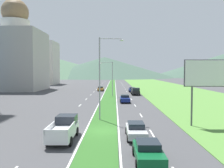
{
  "coord_description": "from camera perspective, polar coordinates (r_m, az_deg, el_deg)",
  "views": [
    {
      "loc": [
        1.31,
        -23.81,
        6.25
      ],
      "look_at": [
        0.54,
        44.8,
        2.55
      ],
      "focal_mm": 36.99,
      "sensor_mm": 36.0,
      "label": 1
    }
  ],
  "objects": [
    {
      "name": "lane_dash_right_2",
      "position": [
        24.2,
        9.84,
        -11.92
      ],
      "size": [
        0.16,
        2.8,
        0.01
      ],
      "primitive_type": "cube",
      "color": "silver",
      "rests_on": "ground_plane"
    },
    {
      "name": "lane_dash_left_8",
      "position": [
        81.34,
        -3.88,
        -1.32
      ],
      "size": [
        0.16,
        2.8,
        0.01
      ],
      "primitive_type": "cube",
      "color": "silver",
      "rests_on": "ground_plane"
    },
    {
      "name": "lane_dash_left_10",
      "position": [
        100.51,
        -3.02,
        -0.48
      ],
      "size": [
        0.16,
        2.8,
        0.01
      ],
      "primitive_type": "cube",
      "color": "silver",
      "rests_on": "ground_plane"
    },
    {
      "name": "lane_dash_left_4",
      "position": [
        43.26,
        -7.92,
        -5.24
      ],
      "size": [
        0.16,
        2.8,
        0.01
      ],
      "primitive_type": "cube",
      "color": "silver",
      "rests_on": "ground_plane"
    },
    {
      "name": "lane_dash_right_13",
      "position": [
        129.21,
        2.32,
        0.32
      ],
      "size": [
        0.16,
        2.8,
        0.01
      ],
      "primitive_type": "cube",
      "color": "silver",
      "rests_on": "ground_plane"
    },
    {
      "name": "edge_line_median_right",
      "position": [
        84.04,
        0.94,
        -1.17
      ],
      "size": [
        0.16,
        240.0,
        0.01
      ],
      "primitive_type": "cube",
      "color": "silver",
      "rests_on": "ground_plane"
    },
    {
      "name": "car_2",
      "position": [
        47.08,
        3.21,
        -3.59
      ],
      "size": [
        2.01,
        4.74,
        1.53
      ],
      "rotation": [
        0.0,
        0.0,
        -1.57
      ],
      "color": "navy",
      "rests_on": "ground_plane"
    },
    {
      "name": "lane_dash_right_14",
      "position": [
        138.82,
        2.2,
        0.51
      ],
      "size": [
        0.16,
        2.8,
        0.01
      ],
      "primitive_type": "cube",
      "color": "silver",
      "rests_on": "ground_plane"
    },
    {
      "name": "pickup_truck_1",
      "position": [
        62.04,
        5.81,
        -1.8
      ],
      "size": [
        2.18,
        5.4,
        2.0
      ],
      "rotation": [
        0.0,
        0.0,
        -1.57
      ],
      "color": "black",
      "rests_on": "ground_plane"
    },
    {
      "name": "lane_dash_left_14",
      "position": [
        138.92,
        -2.0,
        0.51
      ],
      "size": [
        0.16,
        2.8,
        0.01
      ],
      "primitive_type": "cube",
      "color": "silver",
      "rests_on": "ground_plane"
    },
    {
      "name": "grass_verge_right",
      "position": [
        86.22,
        13.57,
        -1.13
      ],
      "size": [
        24.0,
        240.0,
        0.06
      ],
      "primitive_type": "cube",
      "color": "#518438",
      "rests_on": "ground_plane"
    },
    {
      "name": "lane_dash_right_8",
      "position": [
        81.18,
        3.32,
        -1.33
      ],
      "size": [
        0.16,
        2.8,
        0.01
      ],
      "primitive_type": "cube",
      "color": "silver",
      "rests_on": "ground_plane"
    },
    {
      "name": "lane_dash_left_7",
      "position": [
        71.78,
        -4.49,
        -1.91
      ],
      "size": [
        0.16,
        2.8,
        0.01
      ],
      "primitive_type": "cube",
      "color": "silver",
      "rests_on": "ground_plane"
    },
    {
      "name": "lane_dash_right_4",
      "position": [
        42.95,
        5.72,
        -5.29
      ],
      "size": [
        0.16,
        2.8,
        0.01
      ],
      "primitive_type": "cube",
      "color": "silver",
      "rests_on": "ground_plane"
    },
    {
      "name": "lane_dash_left_13",
      "position": [
        129.31,
        -2.2,
        0.32
      ],
      "size": [
        0.16,
        2.8,
        0.01
      ],
      "primitive_type": "cube",
      "color": "silver",
      "rests_on": "ground_plane"
    },
    {
      "name": "street_lamp_mid",
      "position": [
        57.79,
        -0.28,
        1.91
      ],
      "size": [
        3.17,
        0.28,
        8.71
      ],
      "color": "#99999E",
      "rests_on": "ground_plane"
    },
    {
      "name": "lane_dash_left_12",
      "position": [
        119.71,
        -2.43,
        0.1
      ],
      "size": [
        0.16,
        2.8,
        0.01
      ],
      "primitive_type": "cube",
      "color": "silver",
      "rests_on": "ground_plane"
    },
    {
      "name": "domed_building",
      "position": [
        84.19,
        -22.62,
        6.72
      ],
      "size": [
        17.45,
        17.45,
        30.31
      ],
      "color": "#B7B2A8",
      "rests_on": "ground_plane"
    },
    {
      "name": "lane_dash_left_5",
      "position": [
        52.72,
        -6.36,
        -3.73
      ],
      "size": [
        0.16,
        2.8,
        0.01
      ],
      "primitive_type": "cube",
      "color": "silver",
      "rests_on": "ground_plane"
    },
    {
      "name": "street_lamp_near",
      "position": [
        29.49,
        -2.46,
        2.67
      ],
      "size": [
        3.18,
        0.41,
        10.59
      ],
      "color": "#99999E",
      "rests_on": "ground_plane"
    },
    {
      "name": "car_0",
      "position": [
        22.36,
        5.95,
        -11.22
      ],
      "size": [
        1.88,
        4.38,
        1.43
      ],
      "rotation": [
        0.0,
        0.0,
        -1.57
      ],
      "color": "#B2B2B7",
      "rests_on": "ground_plane"
    },
    {
      "name": "lane_dash_right_15",
      "position": [
        148.44,
        2.1,
        0.68
      ],
      "size": [
        0.16,
        2.8,
        0.01
      ],
      "primitive_type": "cube",
      "color": "silver",
      "rests_on": "ground_plane"
    },
    {
      "name": "lane_dash_right_10",
      "position": [
        100.38,
        2.8,
        -0.48
      ],
      "size": [
        0.16,
        2.8,
        0.01
      ],
      "primitive_type": "cube",
      "color": "silver",
      "rests_on": "ground_plane"
    },
    {
      "name": "edge_line_median_left",
      "position": [
        84.09,
        -1.45,
        -1.17
      ],
      "size": [
        0.16,
        240.0,
        0.01
      ],
      "primitive_type": "cube",
      "color": "silver",
      "rests_on": "ground_plane"
    },
    {
      "name": "lane_dash_right_5",
      "position": [
        52.47,
        4.79,
        -3.76
      ],
      "size": [
        0.16,
        2.8,
        0.01
      ],
      "primitive_type": "cube",
      "color": "silver",
      "rests_on": "ground_plane"
    },
    {
      "name": "billboard_roadside",
      "position": [
        28.31,
        23.05,
        1.85
      ],
      "size": [
        5.84,
        0.28,
        7.62
      ],
      "color": "#4C4C51",
      "rests_on": "ground_plane"
    },
    {
      "name": "lane_dash_right_12",
      "position": [
        119.59,
        2.46,
        0.09
      ],
      "size": [
        0.16,
        2.8,
        0.01
      ],
      "primitive_type": "cube",
      "color": "silver",
      "rests_on": "ground_plane"
    },
    {
      "name": "hill_far_left",
      "position": [
        270.25,
        -16.89,
        4.35
      ],
      "size": [
        182.65,
        182.65,
        25.59
      ],
      "primitive_type": "cone",
      "color": "#47664C",
      "rests_on": "ground_plane"
    },
    {
      "name": "midrise_colored",
      "position": [
        118.48,
        -16.83,
        4.93
      ],
      "size": [
        13.86,
        13.86,
        20.66
      ],
      "primitive_type": "cube",
      "color": "beige",
      "rests_on": "ground_plane"
    },
    {
      "name": "lane_dash_left_6",
      "position": [
        62.24,
        -5.28,
        -2.68
      ],
      "size": [
        0.16,
        2.8,
        0.01
      ],
      "primitive_type": "cube",
      "color": "silver",
      "rests_on": "ground_plane"
    },
    {
      "name": "lane_dash_left_11",
      "position": [
        110.11,
        -2.7,
        -0.16
      ],
      "size": [
        0.16,
        2.8,
        0.01
      ],
      "primitive_type": "cube",
      "color": "silver",
      "rests_on": "ground_plane"
    },
    {
      "name": "pickup_truck_0",
      "position": [
        22.14,
        -11.77,
        -10.75
      ],
      "size": [
        2.18,
        5.4,
        2.0
      ],
      "rotation": [
        0.0,
        0.0,
        1.57
      ],
      "color": "silver",
      "rests_on": "ground_plane"
    },
    {
      "name": "lane_dash_left_15",
      "position": [
        148.53,
        -1.83,
        0.68
      ],
      "size": [
        0.16,
        2.8,
        0.01
      ],
      "primitive_type": "cube",
      "color": "silver",
      "rests_on": "ground_plane"
    },
    {
      "name": "car_4",
      "position": [
        74.46,
        -2.82,
        -1.15
      ],
      "size": [
        1.95,
        4.02,
        1.44
      ],
      "rotation": [
        0.0,
        0.0,
        1.57
      ],
      "color": "#C6842D",
      "rests_on": "ground_plane"
    },
    {
      "name": "grass_median",
      "position": [
        84.05,
        -0.25,
        -1.15
      ],
      "size": [
        3.2,
        240.0,
        0.06
      ],
      "primitive_type": "cube",
      "color": "#2D6023",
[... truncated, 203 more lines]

